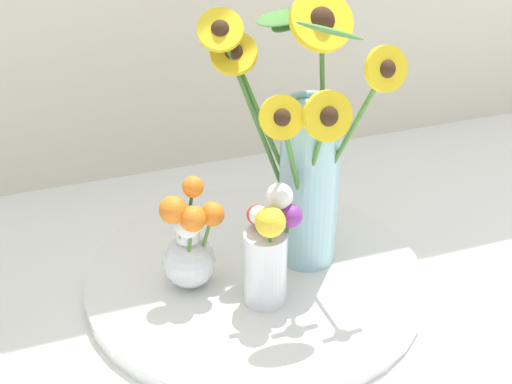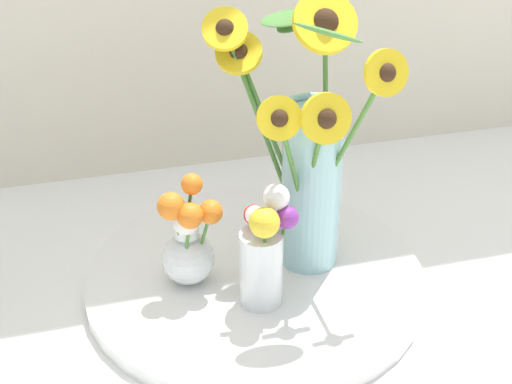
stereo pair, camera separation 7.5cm
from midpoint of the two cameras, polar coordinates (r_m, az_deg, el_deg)
ground_plane at (r=1.08m, az=-1.00°, el=-9.25°), size 6.00×6.00×0.00m
serving_tray at (r=1.12m, az=-1.93°, el=-6.85°), size 0.52×0.52×0.02m
mason_jar_sunflowers at (r=1.05m, az=2.05°, el=2.67°), size 0.25×0.20×0.42m
vase_small_center at (r=1.00m, az=-1.18°, el=-4.78°), size 0.08×0.08×0.18m
vase_bulb_right at (r=1.05m, az=-7.39°, el=-4.32°), size 0.09×0.08×0.18m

